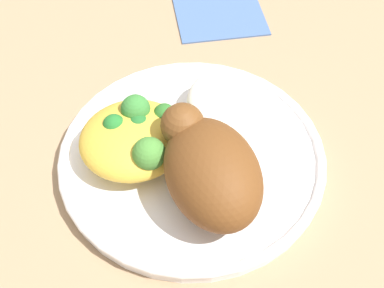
{
  "coord_description": "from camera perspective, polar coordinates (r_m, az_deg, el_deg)",
  "views": [
    {
      "loc": [
        -0.28,
        0.1,
        0.4
      ],
      "look_at": [
        0.0,
        0.0,
        0.03
      ],
      "focal_mm": 47.85,
      "sensor_mm": 36.0,
      "label": 1
    }
  ],
  "objects": [
    {
      "name": "roasted_chicken",
      "position": [
        0.42,
        2.13,
        -2.74
      ],
      "size": [
        0.12,
        0.08,
        0.07
      ],
      "color": "brown",
      "rests_on": "plate"
    },
    {
      "name": "ground_plane",
      "position": [
        0.5,
        0.0,
        -2.07
      ],
      "size": [
        2.0,
        2.0,
        0.0
      ],
      "primitive_type": "plane",
      "color": "#A28160"
    },
    {
      "name": "napkin",
      "position": [
        0.66,
        3.1,
        14.27
      ],
      "size": [
        0.11,
        0.12,
        0.0
      ],
      "primitive_type": "cube",
      "rotation": [
        0.0,
        0.0,
        -0.17
      ],
      "color": "#47669E",
      "rests_on": "ground_plane"
    },
    {
      "name": "plate",
      "position": [
        0.49,
        0.0,
        -1.39
      ],
      "size": [
        0.25,
        0.25,
        0.02
      ],
      "color": "white",
      "rests_on": "ground_plane"
    },
    {
      "name": "rice_pile",
      "position": [
        0.5,
        3.8,
        4.26
      ],
      "size": [
        0.09,
        0.07,
        0.03
      ],
      "primitive_type": "ellipsoid",
      "color": "white",
      "rests_on": "plate"
    },
    {
      "name": "mac_cheese_with_broccoli",
      "position": [
        0.47,
        -6.34,
        0.79
      ],
      "size": [
        0.09,
        0.1,
        0.05
      ],
      "color": "gold",
      "rests_on": "plate"
    }
  ]
}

